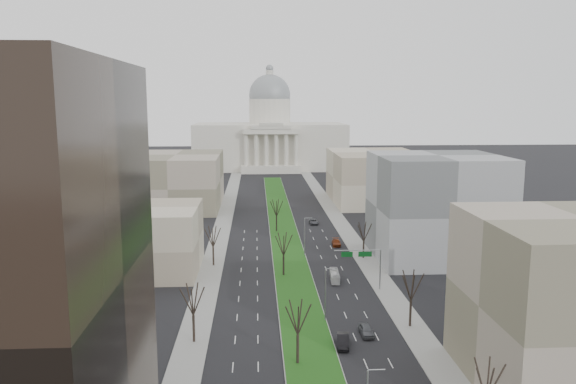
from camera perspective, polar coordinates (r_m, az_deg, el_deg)
name	(u,v)px	position (r m, az deg, el deg)	size (l,w,h in m)	color
ground	(284,232)	(157.55, -0.44, -4.04)	(600.00, 600.00, 0.00)	black
median	(284,232)	(156.54, -0.42, -4.09)	(8.00, 222.03, 0.20)	#999993
sidewalk_left	(214,257)	(133.52, -7.48, -6.54)	(5.00, 330.00, 0.15)	gray
sidewalk_right	(362,254)	(135.48, 7.54, -6.31)	(5.00, 330.00, 0.15)	gray
capitol	(270,138)	(303.45, -1.85, 5.51)	(80.00, 46.00, 55.00)	beige
building_beige_left	(137,239)	(124.34, -15.04, -4.68)	(26.00, 22.00, 14.00)	tan
building_grey_right	(436,207)	(134.05, 14.84, -1.48)	(28.00, 26.00, 24.00)	slate
building_far_left	(177,181)	(196.96, -11.26, 1.14)	(30.00, 40.00, 18.00)	gray
building_far_right	(374,177)	(204.46, 8.77, 1.51)	(30.00, 40.00, 18.00)	tan
tree_left_mid	(193,298)	(86.80, -9.64, -10.60)	(5.40, 5.40, 9.72)	black
tree_left_far	(213,236)	(125.03, -7.64, -4.43)	(5.28, 5.28, 9.50)	black
tree_right_near	(487,379)	(67.29, 19.60, -17.43)	(5.16, 5.16, 9.29)	black
tree_right_mid	(411,284)	(93.31, 12.43, -9.16)	(5.52, 5.52, 9.94)	black
tree_right_far	(364,231)	(130.97, 7.72, -3.94)	(5.04, 5.04, 9.07)	black
tree_median_a	(298,316)	(78.98, 1.00, -12.52)	(5.40, 5.40, 9.72)	black
tree_median_b	(284,243)	(116.99, -0.46, -5.23)	(5.40, 5.40, 9.72)	black
tree_median_c	(276,207)	(156.00, -1.18, -1.54)	(5.40, 5.40, 9.72)	black
streetlamp_median_b	(326,294)	(94.26, 3.86, -10.27)	(1.90, 0.20, 9.16)	gray
streetlamp_median_c	(305,236)	(132.42, 1.72, -4.48)	(1.90, 0.20, 9.16)	gray
mast_arm_signs	(367,260)	(109.51, 7.98, -6.82)	(9.12, 0.24, 8.09)	gray
car_grey_near	(366,330)	(91.23, 7.95, -13.72)	(1.91, 4.74, 1.61)	#4E5055
car_black	(343,341)	(87.11, 5.60, -14.80)	(1.79, 5.14, 1.69)	black
car_red	(336,243)	(143.03, 4.93, -5.14)	(2.11, 5.18, 1.50)	maroon
car_grey_far	(314,222)	(167.02, 2.63, -3.03)	(2.35, 5.10, 1.42)	#4D4E55
box_van	(335,276)	(115.91, 4.76, -8.49)	(1.67, 7.15, 1.99)	white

